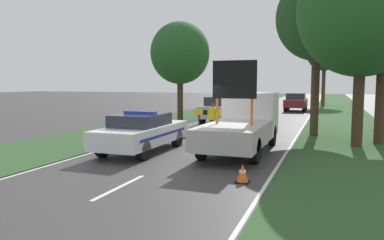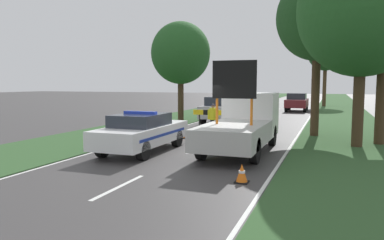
{
  "view_description": "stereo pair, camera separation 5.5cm",
  "coord_description": "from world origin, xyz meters",
  "px_view_note": "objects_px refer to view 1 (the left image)",
  "views": [
    {
      "loc": [
        4.82,
        -12.81,
        2.57
      ],
      "look_at": [
        -0.32,
        1.11,
        1.1
      ],
      "focal_mm": 35.0,
      "sensor_mm": 36.0,
      "label": 1
    },
    {
      "loc": [
        4.88,
        -12.79,
        2.57
      ],
      "look_at": [
        -0.32,
        1.11,
        1.1
      ],
      "focal_mm": 35.0,
      "sensor_mm": 36.0,
      "label": 2
    }
  ],
  "objects_px": {
    "work_truck": "(243,123)",
    "queued_car_sedan_silver": "(221,109)",
    "roadside_tree_mid_left": "(180,53)",
    "road_barrier": "(224,114)",
    "queued_car_wagon_maroon": "(296,102)",
    "traffic_cone_centre_front": "(243,173)",
    "roadside_tree_near_right": "(317,18)",
    "traffic_cone_behind_barrier": "(165,131)",
    "police_officer": "(213,117)",
    "traffic_cone_near_truck": "(183,133)",
    "police_car": "(142,132)",
    "roadside_tree_mid_right": "(325,52)",
    "roadside_tree_far_left": "(362,10)",
    "queued_car_van_white": "(241,106)",
    "pedestrian_civilian": "(235,115)",
    "traffic_cone_near_police": "(257,131)"
  },
  "relations": [
    {
      "from": "traffic_cone_behind_barrier",
      "to": "roadside_tree_mid_right",
      "type": "distance_m",
      "value": 28.4
    },
    {
      "from": "traffic_cone_behind_barrier",
      "to": "roadside_tree_far_left",
      "type": "relative_size",
      "value": 0.07
    },
    {
      "from": "roadside_tree_near_right",
      "to": "queued_car_wagon_maroon",
      "type": "bearing_deg",
      "value": 97.77
    },
    {
      "from": "queued_car_sedan_silver",
      "to": "roadside_tree_mid_left",
      "type": "xyz_separation_m",
      "value": [
        -3.06,
        0.51,
        3.7
      ]
    },
    {
      "from": "road_barrier",
      "to": "traffic_cone_near_police",
      "type": "relative_size",
      "value": 5.34
    },
    {
      "from": "traffic_cone_near_truck",
      "to": "roadside_tree_near_right",
      "type": "height_order",
      "value": "roadside_tree_near_right"
    },
    {
      "from": "roadside_tree_near_right",
      "to": "roadside_tree_mid_left",
      "type": "distance_m",
      "value": 10.21
    },
    {
      "from": "queued_car_wagon_maroon",
      "to": "roadside_tree_mid_left",
      "type": "bearing_deg",
      "value": 59.72
    },
    {
      "from": "pedestrian_civilian",
      "to": "roadside_tree_near_right",
      "type": "distance_m",
      "value": 5.97
    },
    {
      "from": "work_truck",
      "to": "road_barrier",
      "type": "relative_size",
      "value": 1.79
    },
    {
      "from": "queued_car_van_white",
      "to": "queued_car_sedan_silver",
      "type": "bearing_deg",
      "value": 89.08
    },
    {
      "from": "queued_car_sedan_silver",
      "to": "queued_car_wagon_maroon",
      "type": "height_order",
      "value": "queued_car_sedan_silver"
    },
    {
      "from": "traffic_cone_near_truck",
      "to": "roadside_tree_near_right",
      "type": "distance_m",
      "value": 8.34
    },
    {
      "from": "work_truck",
      "to": "queued_car_wagon_maroon",
      "type": "bearing_deg",
      "value": -93.59
    },
    {
      "from": "road_barrier",
      "to": "traffic_cone_behind_barrier",
      "type": "height_order",
      "value": "road_barrier"
    },
    {
      "from": "traffic_cone_centre_front",
      "to": "work_truck",
      "type": "bearing_deg",
      "value": 102.42
    },
    {
      "from": "pedestrian_civilian",
      "to": "queued_car_van_white",
      "type": "relative_size",
      "value": 0.42
    },
    {
      "from": "police_officer",
      "to": "roadside_tree_mid_left",
      "type": "relative_size",
      "value": 0.23
    },
    {
      "from": "roadside_tree_mid_right",
      "to": "roadside_tree_far_left",
      "type": "height_order",
      "value": "roadside_tree_far_left"
    },
    {
      "from": "traffic_cone_near_truck",
      "to": "roadside_tree_far_left",
      "type": "distance_m",
      "value": 9.06
    },
    {
      "from": "queued_car_wagon_maroon",
      "to": "work_truck",
      "type": "bearing_deg",
      "value": 89.54
    },
    {
      "from": "police_officer",
      "to": "traffic_cone_near_truck",
      "type": "relative_size",
      "value": 3.05
    },
    {
      "from": "traffic_cone_near_truck",
      "to": "queued_car_van_white",
      "type": "relative_size",
      "value": 0.12
    },
    {
      "from": "traffic_cone_centre_front",
      "to": "queued_car_sedan_silver",
      "type": "relative_size",
      "value": 0.12
    },
    {
      "from": "police_car",
      "to": "road_barrier",
      "type": "distance_m",
      "value": 5.95
    },
    {
      "from": "queued_car_wagon_maroon",
      "to": "roadside_tree_far_left",
      "type": "height_order",
      "value": "roadside_tree_far_left"
    },
    {
      "from": "police_officer",
      "to": "queued_car_van_white",
      "type": "bearing_deg",
      "value": -78.48
    },
    {
      "from": "work_truck",
      "to": "roadside_tree_near_right",
      "type": "distance_m",
      "value": 7.15
    },
    {
      "from": "roadside_tree_mid_right",
      "to": "pedestrian_civilian",
      "type": "bearing_deg",
      "value": -97.85
    },
    {
      "from": "police_car",
      "to": "queued_car_wagon_maroon",
      "type": "height_order",
      "value": "queued_car_wagon_maroon"
    },
    {
      "from": "police_officer",
      "to": "pedestrian_civilian",
      "type": "distance_m",
      "value": 1.11
    },
    {
      "from": "traffic_cone_behind_barrier",
      "to": "queued_car_wagon_maroon",
      "type": "bearing_deg",
      "value": 76.68
    },
    {
      "from": "road_barrier",
      "to": "queued_car_van_white",
      "type": "xyz_separation_m",
      "value": [
        -1.5,
        10.37,
        -0.18
      ]
    },
    {
      "from": "police_car",
      "to": "work_truck",
      "type": "bearing_deg",
      "value": 21.66
    },
    {
      "from": "queued_car_van_white",
      "to": "police_officer",
      "type": "bearing_deg",
      "value": 95.86
    },
    {
      "from": "traffic_cone_behind_barrier",
      "to": "queued_car_wagon_maroon",
      "type": "height_order",
      "value": "queued_car_wagon_maroon"
    },
    {
      "from": "roadside_tree_mid_right",
      "to": "traffic_cone_behind_barrier",
      "type": "bearing_deg",
      "value": -103.87
    },
    {
      "from": "police_car",
      "to": "roadside_tree_far_left",
      "type": "relative_size",
      "value": 0.59
    },
    {
      "from": "queued_car_wagon_maroon",
      "to": "roadside_tree_far_left",
      "type": "xyz_separation_m",
      "value": [
        3.97,
        -19.03,
        4.55
      ]
    },
    {
      "from": "traffic_cone_near_police",
      "to": "traffic_cone_centre_front",
      "type": "distance_m",
      "value": 8.27
    },
    {
      "from": "road_barrier",
      "to": "police_officer",
      "type": "relative_size",
      "value": 2.09
    },
    {
      "from": "traffic_cone_centre_front",
      "to": "traffic_cone_near_police",
      "type": "bearing_deg",
      "value": 98.03
    },
    {
      "from": "roadside_tree_near_right",
      "to": "roadside_tree_far_left",
      "type": "height_order",
      "value": "roadside_tree_far_left"
    },
    {
      "from": "pedestrian_civilian",
      "to": "roadside_tree_far_left",
      "type": "relative_size",
      "value": 0.22
    },
    {
      "from": "roadside_tree_mid_left",
      "to": "roadside_tree_far_left",
      "type": "xyz_separation_m",
      "value": [
        10.7,
        -7.5,
        0.83
      ]
    },
    {
      "from": "queued_car_sedan_silver",
      "to": "queued_car_wagon_maroon",
      "type": "relative_size",
      "value": 1.03
    },
    {
      "from": "queued_car_sedan_silver",
      "to": "traffic_cone_near_police",
      "type": "bearing_deg",
      "value": 120.52
    },
    {
      "from": "police_car",
      "to": "roadside_tree_mid_right",
      "type": "xyz_separation_m",
      "value": [
        5.84,
        31.0,
        5.1
      ]
    },
    {
      "from": "work_truck",
      "to": "queued_car_sedan_silver",
      "type": "relative_size",
      "value": 1.42
    },
    {
      "from": "traffic_cone_centre_front",
      "to": "traffic_cone_near_truck",
      "type": "relative_size",
      "value": 0.97
    }
  ]
}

